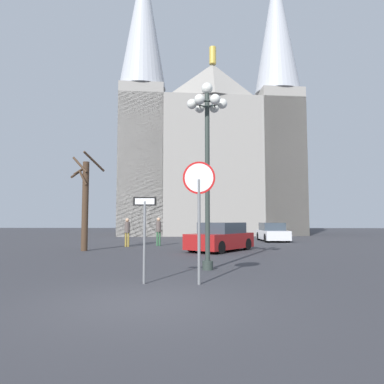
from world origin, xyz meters
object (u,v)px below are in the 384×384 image
object	(u,v)px
pedestrian_standing	(159,229)
parked_car_near_white	(272,232)
bare_tree	(85,201)
parked_car_far_red	(221,238)
pedestrian_walking	(127,229)
cathedral	(207,151)
stop_sign	(199,196)
street_lamp	(207,137)
one_way_arrow_sign	(145,229)

from	to	relation	value
pedestrian_standing	parked_car_near_white	bearing A→B (deg)	31.07
bare_tree	parked_car_near_white	size ratio (longest dim) A/B	1.25
parked_car_near_white	pedestrian_standing	size ratio (longest dim) A/B	2.34
parked_car_far_red	bare_tree	bearing A→B (deg)	-178.51
pedestrian_walking	parked_car_near_white	bearing A→B (deg)	29.96
cathedral	parked_car_near_white	bearing A→B (deg)	-69.14
stop_sign	street_lamp	bearing A→B (deg)	84.41
bare_tree	pedestrian_walking	distance (m)	3.66
pedestrian_walking	stop_sign	bearing A→B (deg)	-69.71
parked_car_near_white	stop_sign	bearing A→B (deg)	-106.78
street_lamp	pedestrian_standing	distance (m)	11.36
cathedral	pedestrian_standing	xyz separation A→B (m)	(-3.34, -17.40, -8.33)
parked_car_near_white	pedestrian_walking	world-z (taller)	pedestrian_walking
cathedral	bare_tree	world-z (taller)	cathedral
cathedral	bare_tree	size ratio (longest dim) A/B	5.91
bare_tree	street_lamp	bearing A→B (deg)	-46.34
one_way_arrow_sign	parked_car_near_white	distance (m)	19.17
street_lamp	pedestrian_walking	bearing A→B (deg)	116.45
parked_car_far_red	pedestrian_walking	bearing A→B (deg)	154.65
one_way_arrow_sign	pedestrian_standing	bearing A→B (deg)	95.57
street_lamp	stop_sign	bearing A→B (deg)	-95.59
one_way_arrow_sign	street_lamp	size ratio (longest dim) A/B	0.35
cathedral	pedestrian_standing	bearing A→B (deg)	-100.87
street_lamp	bare_tree	world-z (taller)	street_lamp
one_way_arrow_sign	parked_car_near_white	xyz separation A→B (m)	(6.84, 17.89, -0.75)
one_way_arrow_sign	pedestrian_walking	distance (m)	12.56
bare_tree	parked_car_near_white	distance (m)	14.56
stop_sign	one_way_arrow_sign	bearing A→B (deg)	177.99
parked_car_near_white	pedestrian_walking	size ratio (longest dim) A/B	2.39
pedestrian_walking	pedestrian_standing	xyz separation A→B (m)	(1.82, 0.84, 0.03)
stop_sign	parked_car_far_red	bearing A→B (deg)	83.75
parked_car_near_white	pedestrian_standing	world-z (taller)	pedestrian_standing
bare_tree	parked_car_near_white	bearing A→B (deg)	36.36
parked_car_near_white	bare_tree	bearing A→B (deg)	-143.64
street_lamp	pedestrian_walking	world-z (taller)	street_lamp
parked_car_far_red	pedestrian_standing	size ratio (longest dim) A/B	2.48
stop_sign	parked_car_far_red	distance (m)	9.76
cathedral	pedestrian_standing	world-z (taller)	cathedral
parked_car_far_red	cathedral	bearing A→B (deg)	91.12
one_way_arrow_sign	stop_sign	bearing A→B (deg)	-2.01
parked_car_near_white	one_way_arrow_sign	bearing A→B (deg)	-110.93
pedestrian_standing	parked_car_far_red	bearing A→B (deg)	-42.82
parked_car_far_red	stop_sign	bearing A→B (deg)	-96.25
one_way_arrow_sign	parked_car_far_red	size ratio (longest dim) A/B	0.51
stop_sign	bare_tree	size ratio (longest dim) A/B	0.61
one_way_arrow_sign	pedestrian_walking	size ratio (longest dim) A/B	1.30
bare_tree	pedestrian_standing	world-z (taller)	bare_tree
stop_sign	pedestrian_walking	world-z (taller)	stop_sign
cathedral	parked_car_far_red	bearing A→B (deg)	-88.88
parked_car_far_red	pedestrian_standing	bearing A→B (deg)	137.18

